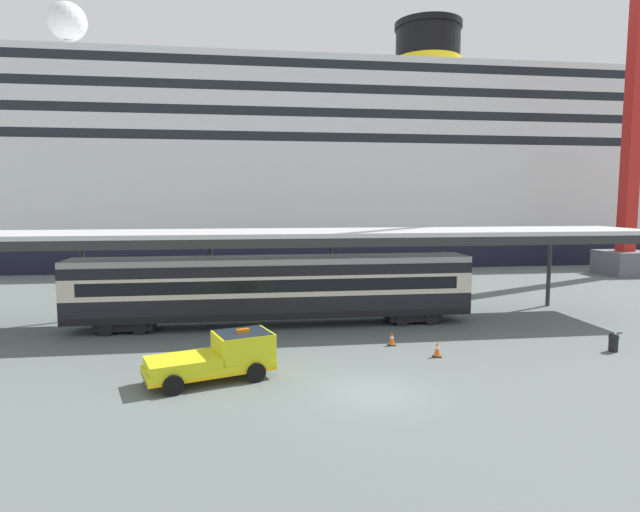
# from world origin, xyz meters

# --- Properties ---
(ground_plane) EXTENTS (400.00, 400.00, 0.00)m
(ground_plane) POSITION_xyz_m (0.00, 0.00, 0.00)
(ground_plane) COLOR #596361
(cruise_ship) EXTENTS (162.12, 31.63, 31.85)m
(cruise_ship) POSITION_xyz_m (18.79, 51.60, 10.96)
(cruise_ship) COLOR black
(cruise_ship) RESTS_ON ground
(platform_canopy) EXTENTS (46.70, 6.24, 5.62)m
(platform_canopy) POSITION_xyz_m (-3.26, 11.78, 5.38)
(platform_canopy) COLOR silver
(platform_canopy) RESTS_ON ground
(train_carriage) EXTENTS (23.35, 2.81, 4.11)m
(train_carriage) POSITION_xyz_m (-3.26, 11.37, 2.31)
(train_carriage) COLOR black
(train_carriage) RESTS_ON ground
(service_truck) EXTENTS (5.57, 3.57, 2.02)m
(service_truck) POSITION_xyz_m (-5.88, 2.38, 0.99)
(service_truck) COLOR yellow
(service_truck) RESTS_ON ground
(traffic_cone_near) EXTENTS (0.36, 0.36, 0.73)m
(traffic_cone_near) POSITION_xyz_m (2.52, 6.28, 0.36)
(traffic_cone_near) COLOR black
(traffic_cone_near) RESTS_ON ground
(traffic_cone_mid) EXTENTS (0.36, 0.36, 0.79)m
(traffic_cone_mid) POSITION_xyz_m (4.11, 4.06, 0.39)
(traffic_cone_mid) COLOR black
(traffic_cone_mid) RESTS_ON ground
(dockside_crane) EXTENTS (13.24, 4.40, 56.77)m
(dockside_crane) POSITION_xyz_m (33.15, 27.98, 17.33)
(dockside_crane) COLOR #595960
(dockside_crane) RESTS_ON ground
(quay_bollard) EXTENTS (0.48, 0.48, 0.96)m
(quay_bollard) POSITION_xyz_m (13.05, 3.74, 0.52)
(quay_bollard) COLOR black
(quay_bollard) RESTS_ON ground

